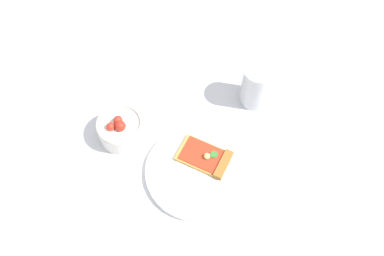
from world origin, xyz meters
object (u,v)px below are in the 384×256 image
object	(u,v)px
plate	(197,171)
soda_glass	(256,86)
pizza_slice_main	(208,158)
salad_bowl	(121,129)

from	to	relation	value
plate	soda_glass	size ratio (longest dim) A/B	2.02
pizza_slice_main	salad_bowl	world-z (taller)	salad_bowl
plate	salad_bowl	world-z (taller)	salad_bowl
plate	salad_bowl	bearing A→B (deg)	-138.72
plate	pizza_slice_main	size ratio (longest dim) A/B	1.75
salad_bowl	soda_glass	distance (m)	0.35
plate	pizza_slice_main	world-z (taller)	pizza_slice_main
pizza_slice_main	soda_glass	size ratio (longest dim) A/B	1.16
soda_glass	plate	bearing A→B (deg)	-55.21
pizza_slice_main	salad_bowl	bearing A→B (deg)	-129.14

